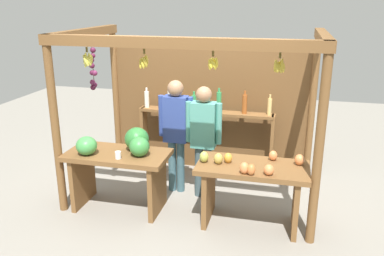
# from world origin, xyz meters

# --- Properties ---
(ground_plane) EXTENTS (12.00, 12.00, 0.00)m
(ground_plane) POSITION_xyz_m (0.00, 0.00, 0.00)
(ground_plane) COLOR gray
(ground_plane) RESTS_ON ground
(market_stall) EXTENTS (3.18, 1.88, 2.21)m
(market_stall) POSITION_xyz_m (-0.01, 0.40, 1.30)
(market_stall) COLOR brown
(market_stall) RESTS_ON ground
(fruit_counter_left) EXTENTS (1.28, 0.66, 1.06)m
(fruit_counter_left) POSITION_xyz_m (-0.81, -0.66, 0.67)
(fruit_counter_left) COLOR brown
(fruit_counter_left) RESTS_ON ground
(fruit_counter_right) EXTENTS (1.28, 0.65, 0.89)m
(fruit_counter_right) POSITION_xyz_m (0.84, -0.67, 0.57)
(fruit_counter_right) COLOR brown
(fruit_counter_right) RESTS_ON ground
(bottle_shelf_unit) EXTENTS (2.04, 0.22, 1.36)m
(bottle_shelf_unit) POSITION_xyz_m (0.01, 0.66, 0.79)
(bottle_shelf_unit) COLOR brown
(bottle_shelf_unit) RESTS_ON ground
(vendor_man) EXTENTS (0.48, 0.21, 1.58)m
(vendor_man) POSITION_xyz_m (-0.26, -0.02, 0.94)
(vendor_man) COLOR #3C5F69
(vendor_man) RESTS_ON ground
(vendor_woman) EXTENTS (0.48, 0.21, 1.53)m
(vendor_woman) POSITION_xyz_m (0.14, -0.09, 0.91)
(vendor_woman) COLOR #40565B
(vendor_woman) RESTS_ON ground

